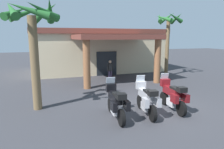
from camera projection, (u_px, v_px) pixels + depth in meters
ground_plane at (159, 108)px, 9.81m from camera, size 80.00×80.00×0.00m
motel_building at (98, 50)px, 20.49m from camera, size 12.63×11.17×4.06m
motorcycle_black at (116, 103)px, 8.42m from camera, size 0.72×2.21×1.61m
motorcycle_silver at (146, 99)px, 8.87m from camera, size 0.79×2.21×1.61m
motorcycle_maroon at (173, 96)px, 9.40m from camera, size 0.73×2.21×1.61m
pedestrian at (110, 69)px, 15.56m from camera, size 0.52×0.32×1.61m
palm_tree_roadside at (33, 28)px, 8.99m from camera, size 2.49×2.50×5.08m
palm_tree_near_portico at (168, 28)px, 17.11m from camera, size 2.14×2.18×5.54m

